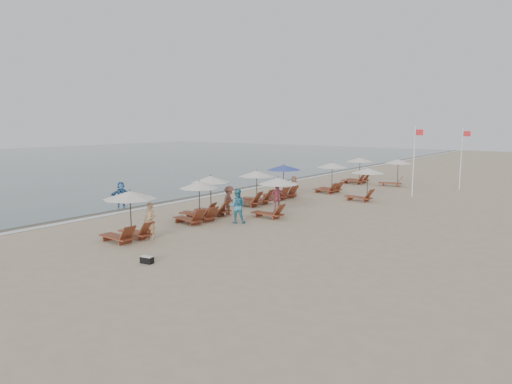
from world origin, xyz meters
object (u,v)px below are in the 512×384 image
Objects in this scene: lounger_station_0 at (128,214)px; beachgoer_far_a at (277,198)px; inland_station_1 at (364,180)px; waterline_walker at (121,195)px; inland_station_2 at (395,169)px; beachgoer_far_b at (294,186)px; lounger_station_1 at (196,202)px; lounger_station_5 at (330,176)px; beachgoer_mid_b at (229,201)px; inland_station_0 at (274,192)px; beachgoer_near at (150,221)px; beachgoer_mid_a at (237,206)px; lounger_station_2 at (207,198)px; lounger_station_3 at (253,189)px; duffel_bag at (147,260)px; lounger_station_4 at (281,181)px; lounger_station_6 at (357,170)px; flag_pole_near at (414,158)px.

beachgoer_far_a is (1.61, 9.34, -0.36)m from lounger_station_0.
inland_station_1 is 1.65× the size of waterline_walker.
inland_station_1 is 8.64m from inland_station_2.
beachgoer_far_b is at bearing -119.14° from beachgoer_far_a.
lounger_station_1 is 5.14m from beachgoer_far_a.
lounger_station_5 is at bearing 150.53° from inland_station_1.
beachgoer_mid_b is (-2.95, -17.81, -0.58)m from inland_station_2.
waterline_walker is (-9.37, -3.04, -0.64)m from inland_station_0.
lounger_station_1 is 3.96m from beachgoer_near.
beachgoer_mid_a is at bearing -84.40° from lounger_station_5.
inland_station_2 is at bearing 78.99° from lounger_station_2.
lounger_station_0 reaches higher than inland_station_1.
inland_station_1 reaches higher than lounger_station_3.
duffel_bag is at bearing -171.80° from beachgoer_mid_b.
beachgoer_near is at bearing 44.76° from beachgoer_mid_a.
inland_station_1 reaches higher than waterline_walker.
beachgoer_far_a reaches higher than waterline_walker.
lounger_station_0 is 13.75m from lounger_station_4.
inland_station_1 reaches higher than beachgoer_far_a.
lounger_station_6 is 23.84m from beachgoer_near.
beachgoer_mid_b is 0.34× the size of flag_pole_near.
lounger_station_6 is (-0.67, 6.27, -0.12)m from lounger_station_5.
duffel_bag is at bearing -27.89° from lounger_station_0.
lounger_station_0 is at bearing -106.25° from inland_station_0.
lounger_station_4 is 1.29m from beachgoer_far_b.
lounger_station_1 is at bearing -126.97° from inland_station_0.
inland_station_1 is 10.77m from beachgoer_mid_a.
beachgoer_far_b is at bearing -142.12° from flag_pole_near.
beachgoer_mid_a is (0.92, 5.02, 0.06)m from beachgoer_near.
beachgoer_mid_a reaches higher than beachgoer_far_b.
inland_station_1 is at bearing 78.99° from inland_station_0.
lounger_station_0 is at bearing -112.59° from waterline_walker.
beachgoer_mid_a is at bearing -141.11° from beachgoer_mid_b.
lounger_station_2 is at bearing 2.88° from beachgoer_far_a.
lounger_station_3 is at bearing -99.99° from lounger_station_5.
lounger_station_4 is 1.04× the size of inland_station_0.
inland_station_2 is at bearing 90.88° from duffel_bag.
flag_pole_near reaches higher than inland_station_2.
inland_station_0 reaches higher than beachgoer_mid_a.
beachgoer_near is at bearing -136.74° from beachgoer_far_b.
lounger_station_2 is at bearing 97.43° from lounger_station_0.
lounger_station_0 reaches higher than inland_station_0.
lounger_station_3 is at bearing -89.37° from lounger_station_4.
lounger_station_6 is 1.02× the size of inland_station_0.
beachgoer_far_b is (-0.38, -9.64, -0.39)m from lounger_station_6.
beachgoer_far_a is at bearing -82.61° from lounger_station_6.
inland_station_1 is at bearing -36.42° from beachgoer_far_b.
flag_pole_near is at bearing 62.55° from inland_station_1.
flag_pole_near reaches higher than beachgoer_mid_a.
duffel_bag is at bearing -54.58° from beachgoer_near.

